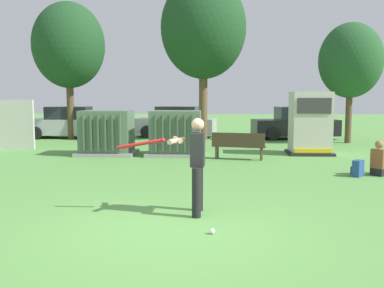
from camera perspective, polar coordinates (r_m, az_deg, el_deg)
The scene contains 15 objects.
ground_plane at distance 7.21m, azimuth -2.56°, elevation -10.93°, with size 96.00×96.00×0.00m, color #5B9947.
transformer_west at distance 16.40m, azimuth -10.98°, elevation 1.38°, with size 2.10×1.70×1.62m.
transformer_mid_west at distance 15.95m, azimuth -2.12°, elevation 1.36°, with size 2.10×1.70×1.62m.
generator_enclosure at distance 16.77m, azimuth 15.08°, elevation 2.58°, with size 1.60×1.40×2.30m.
park_bench at distance 14.89m, azimuth 6.06°, elevation 0.01°, with size 1.84×0.82×0.92m.
batter at distance 7.88m, azimuth 0.33°, elevation -2.17°, with size 1.61×0.72×1.74m.
sports_ball at distance 6.93m, azimuth 2.64°, elevation -11.25°, with size 0.09×0.09×0.09m, color white.
seated_spectator at distance 12.93m, azimuth 23.26°, elevation -2.10°, with size 0.76×0.72×0.96m.
backpack at distance 12.51m, azimuth 20.70°, elevation -3.00°, with size 0.38×0.38×0.44m.
tree_left at distance 22.94m, azimuth -15.72°, elevation 12.19°, with size 3.53×3.53×6.74m.
tree_center_left at distance 21.94m, azimuth 1.49°, elevation 14.78°, with size 4.13×4.13×7.90m.
tree_center_right at distance 21.52m, azimuth 19.91°, elevation 10.13°, with size 2.86×2.86×5.47m.
parked_car_leftmost at distance 23.68m, azimuth -15.92°, elevation 2.60°, with size 4.27×2.05×1.62m.
parked_car_left_of_center at distance 23.22m, azimuth -2.12°, elevation 2.76°, with size 4.39×2.35×1.62m.
parked_car_right_of_center at distance 22.86m, azimuth 13.30°, elevation 2.55°, with size 4.36×2.26×1.62m.
Camera 1 is at (0.64, -6.86, 2.11)m, focal length 41.07 mm.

